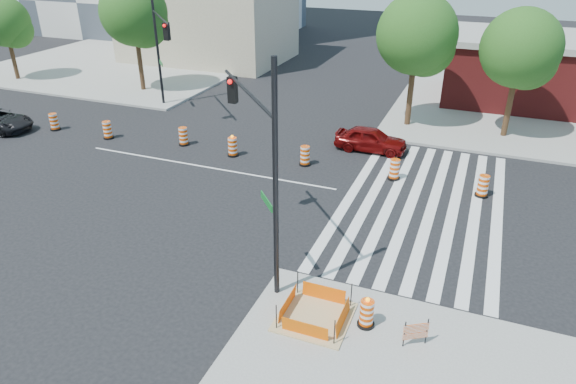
% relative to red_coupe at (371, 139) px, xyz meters
% --- Properties ---
extents(ground, '(120.00, 120.00, 0.00)m').
position_rel_red_coupe_xyz_m(ground, '(-7.34, -5.29, -0.66)').
color(ground, black).
rests_on(ground, ground).
extents(sidewalk_ne, '(22.00, 22.00, 0.15)m').
position_rel_red_coupe_xyz_m(sidewalk_ne, '(10.66, 12.71, -0.59)').
color(sidewalk_ne, gray).
rests_on(sidewalk_ne, ground).
extents(sidewalk_nw, '(22.00, 22.00, 0.15)m').
position_rel_red_coupe_xyz_m(sidewalk_nw, '(-25.34, 12.71, -0.59)').
color(sidewalk_nw, gray).
rests_on(sidewalk_nw, ground).
extents(crosswalk_east, '(6.75, 13.50, 0.01)m').
position_rel_red_coupe_xyz_m(crosswalk_east, '(3.61, -5.29, -0.66)').
color(crosswalk_east, silver).
rests_on(crosswalk_east, ground).
extents(lane_centerline, '(14.00, 0.12, 0.01)m').
position_rel_red_coupe_xyz_m(lane_centerline, '(-7.34, -5.29, -0.66)').
color(lane_centerline, silver).
rests_on(lane_centerline, ground).
extents(excavation_pit, '(2.20, 2.20, 0.90)m').
position_rel_red_coupe_xyz_m(excavation_pit, '(1.66, -14.29, -0.44)').
color(excavation_pit, tan).
rests_on(excavation_pit, ground).
extents(brick_storefront, '(16.50, 8.50, 4.60)m').
position_rel_red_coupe_xyz_m(brick_storefront, '(10.66, 12.71, 1.65)').
color(brick_storefront, maroon).
rests_on(brick_storefront, ground).
extents(beige_midrise, '(14.00, 10.00, 10.00)m').
position_rel_red_coupe_xyz_m(beige_midrise, '(-19.34, 16.71, 4.34)').
color(beige_midrise, tan).
rests_on(beige_midrise, ground).
extents(red_coupe, '(3.91, 1.59, 1.33)m').
position_rel_red_coupe_xyz_m(red_coupe, '(0.00, 0.00, 0.00)').
color(red_coupe, '#5C0807').
rests_on(red_coupe, ground).
extents(signal_pole_se, '(3.95, 4.50, 7.74)m').
position_rel_red_coupe_xyz_m(signal_pole_se, '(-0.99, -12.31, 4.09)').
color(signal_pole_se, black).
rests_on(signal_pole_se, ground).
extents(signal_pole_nw, '(4.12, 4.47, 7.86)m').
position_rel_red_coupe_xyz_m(signal_pole_nw, '(-14.22, 1.68, 4.16)').
color(signal_pole_nw, black).
rests_on(signal_pole_nw, ground).
extents(pit_drum, '(0.53, 0.53, 1.04)m').
position_rel_red_coupe_xyz_m(pit_drum, '(3.21, -14.04, -0.08)').
color(pit_drum, black).
rests_on(pit_drum, ground).
extents(barricade, '(0.66, 0.43, 0.89)m').
position_rel_red_coupe_xyz_m(barricade, '(4.71, -14.33, -0.02)').
color(barricade, '#DD4704').
rests_on(barricade, ground).
extents(tree_north_a, '(3.81, 3.81, 6.47)m').
position_rel_red_coupe_xyz_m(tree_north_a, '(-29.99, 4.18, 3.68)').
color(tree_north_a, '#382314').
rests_on(tree_north_a, ground).
extents(tree_north_b, '(4.75, 4.75, 8.08)m').
position_rel_red_coupe_xyz_m(tree_north_b, '(-18.65, 5.30, 4.76)').
color(tree_north_b, '#382314').
rests_on(tree_north_b, ground).
extents(tree_north_c, '(4.63, 4.63, 7.87)m').
position_rel_red_coupe_xyz_m(tree_north_c, '(1.24, 4.76, 4.62)').
color(tree_north_c, '#382314').
rests_on(tree_north_c, ground).
extents(tree_north_d, '(4.30, 4.30, 7.31)m').
position_rel_red_coupe_xyz_m(tree_north_d, '(6.83, 4.85, 4.24)').
color(tree_north_d, '#382314').
rests_on(tree_north_d, ground).
extents(median_drum_0, '(0.60, 0.60, 1.02)m').
position_rel_red_coupe_xyz_m(median_drum_0, '(-18.60, -3.82, -0.18)').
color(median_drum_0, black).
rests_on(median_drum_0, ground).
extents(median_drum_1, '(0.60, 0.60, 1.02)m').
position_rel_red_coupe_xyz_m(median_drum_1, '(-14.65, -3.79, -0.18)').
color(median_drum_1, black).
rests_on(median_drum_1, ground).
extents(median_drum_2, '(0.60, 0.60, 1.02)m').
position_rel_red_coupe_xyz_m(median_drum_2, '(-10.00, -3.06, -0.18)').
color(median_drum_2, black).
rests_on(median_drum_2, ground).
extents(median_drum_3, '(0.60, 0.60, 1.18)m').
position_rel_red_coupe_xyz_m(median_drum_3, '(-6.70, -3.44, -0.18)').
color(median_drum_3, black).
rests_on(median_drum_3, ground).
extents(median_drum_4, '(0.60, 0.60, 1.02)m').
position_rel_red_coupe_xyz_m(median_drum_4, '(-2.68, -3.17, -0.18)').
color(median_drum_4, black).
rests_on(median_drum_4, ground).
extents(median_drum_5, '(0.60, 0.60, 1.02)m').
position_rel_red_coupe_xyz_m(median_drum_5, '(1.93, -3.16, -0.18)').
color(median_drum_5, black).
rests_on(median_drum_5, ground).
extents(median_drum_6, '(0.60, 0.60, 1.02)m').
position_rel_red_coupe_xyz_m(median_drum_6, '(6.01, -3.50, -0.18)').
color(median_drum_6, black).
rests_on(median_drum_6, ground).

